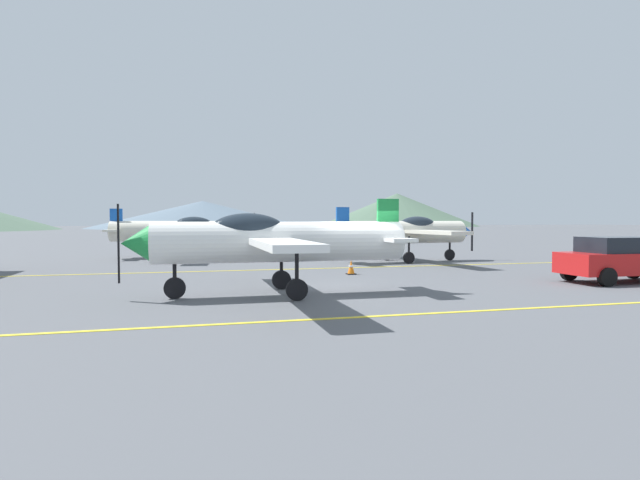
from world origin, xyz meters
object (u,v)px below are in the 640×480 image
airplane_near (270,240)px  traffic_cone_front (351,267)px  airplane_far (182,230)px  airplane_mid (406,231)px  car_sedan (620,259)px

airplane_near → traffic_cone_front: bearing=49.9°
airplane_far → traffic_cone_front: 12.96m
airplane_mid → traffic_cone_front: airplane_mid is taller
airplane_near → car_sedan: (12.57, -0.08, -0.78)m
car_sedan → traffic_cone_front: 9.81m
airplane_mid → airplane_near: bearing=-131.4°
airplane_far → car_sedan: 22.03m
airplane_mid → car_sedan: airplane_mid is taller
car_sedan → traffic_cone_front: (-8.45, 4.96, -0.56)m
airplane_near → airplane_far: bearing=99.2°
airplane_mid → car_sedan: (3.59, -10.27, -0.78)m
traffic_cone_front → airplane_mid: bearing=47.5°
car_sedan → traffic_cone_front: car_sedan is taller
airplane_mid → car_sedan: 10.90m
airplane_mid → traffic_cone_front: (-4.86, -5.31, -1.33)m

